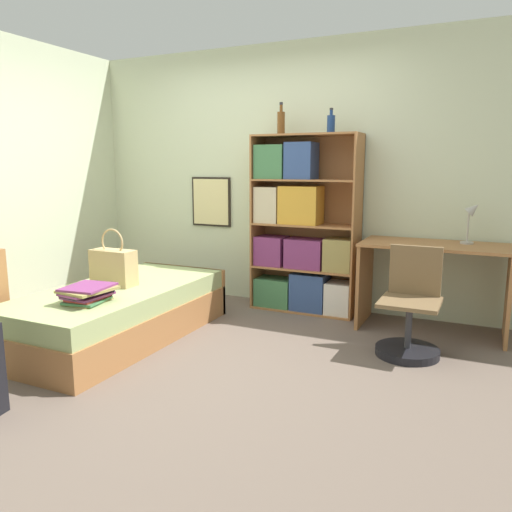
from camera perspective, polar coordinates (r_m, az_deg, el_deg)
name	(u,v)px	position (r m, az deg, el deg)	size (l,w,h in m)	color
ground_plane	(186,350)	(3.99, -7.96, -10.55)	(14.00, 14.00, 0.00)	#66564C
wall_back	(271,177)	(5.19, 1.68, 9.00)	(10.00, 0.09, 2.60)	beige
bed	(121,312)	(4.31, -15.19, -6.22)	(0.93, 1.95, 0.43)	#A36B3D
handbag	(113,267)	(4.29, -15.98, -1.17)	(0.38, 0.17, 0.47)	tan
book_stack_on_bed	(88,293)	(3.82, -18.69, -4.08)	(0.34, 0.39, 0.12)	#99894C
bookcase	(300,235)	(4.87, 5.00, 2.44)	(1.03, 0.35, 1.71)	#A36B3D
bottle_green	(281,122)	(4.91, 2.88, 15.02)	(0.07, 0.07, 0.30)	brown
bottle_brown	(331,123)	(4.72, 8.57, 14.75)	(0.07, 0.07, 0.22)	navy
desk	(433,271)	(4.51, 19.62, -1.60)	(1.21, 0.59, 0.76)	#A36B3D
desk_lamp	(472,215)	(4.54, 23.47, 4.28)	(0.16, 0.11, 0.37)	#ADA89E
desk_chair	(410,321)	(3.97, 17.16, -7.16)	(0.47, 0.47, 0.81)	black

